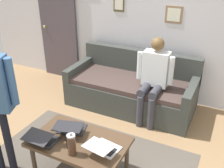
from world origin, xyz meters
The scene contains 9 objects.
back_wall centered at (0.00, -2.20, 1.35)m, with size 7.04×0.11×2.70m.
interior_door centered at (1.83, -2.11, 1.02)m, with size 0.82×0.09×2.05m.
couch centered at (0.06, -1.64, 0.30)m, with size 2.05×0.91×0.88m.
coffee_table centered at (0.00, 0.05, 0.42)m, with size 1.07×0.65×0.47m.
laptop_left centered at (-0.32, 0.09, 0.52)m, with size 0.33×0.38×0.13m.
laptop_center centered at (0.35, 0.25, 0.51)m, with size 0.32×0.31×0.13m.
laptop_right centered at (0.18, -0.05, 0.52)m, with size 0.40×0.41×0.12m.
french_press centered at (-0.05, 0.26, 0.59)m, with size 0.11×0.09×0.27m.
person_seated centered at (-0.36, -1.41, 0.73)m, with size 0.55×0.51×1.28m.
Camera 1 is at (-1.34, 1.94, 2.31)m, focal length 41.73 mm.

